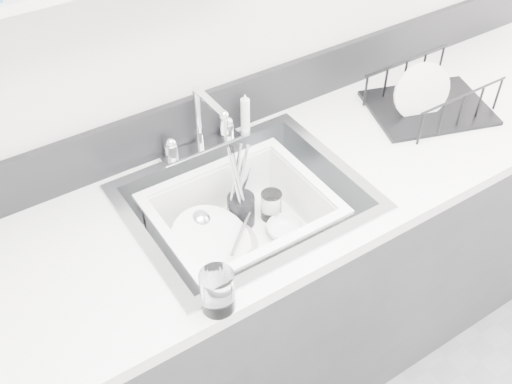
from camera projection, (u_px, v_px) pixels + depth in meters
counter_run at (248, 301)px, 1.95m from camera, size 3.20×0.62×0.92m
backsplash at (192, 121)px, 1.77m from camera, size 3.20×0.02×0.16m
sink at (246, 221)px, 1.70m from camera, size 0.64×0.52×0.20m
faucet at (201, 135)px, 1.75m from camera, size 0.26×0.18×0.23m
side_sprayer at (245, 113)px, 1.82m from camera, size 0.03×0.03×0.14m
wash_tub at (242, 225)px, 1.67m from camera, size 0.48×0.39×0.18m
plate_stack at (214, 248)px, 1.67m from camera, size 0.28×0.27×0.11m
utensil_cup at (241, 208)px, 1.75m from camera, size 0.08×0.08×0.27m
ladle at (225, 232)px, 1.70m from camera, size 0.29×0.29×0.09m
tumbler_in_tub at (271, 205)px, 1.78m from camera, size 0.08×0.08×0.09m
tumbler_counter at (217, 291)px, 1.34m from camera, size 0.09×0.09×0.11m
dish_rack at (432, 92)px, 1.91m from camera, size 0.45×0.39×0.13m
bowl_small at (285, 230)px, 1.74m from camera, size 0.13×0.13×0.03m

